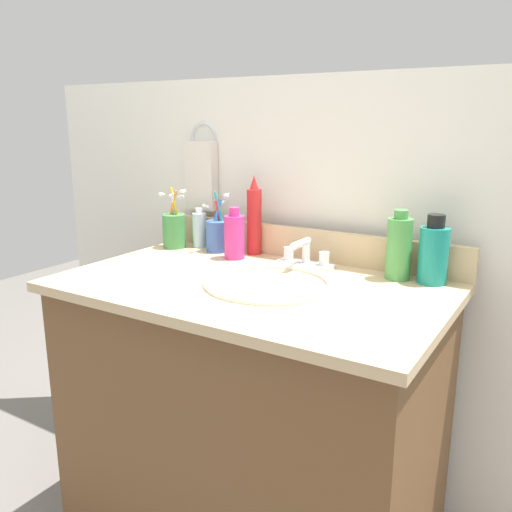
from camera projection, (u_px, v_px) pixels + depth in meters
name	position (u px, v px, depth m)	size (l,w,h in m)	color
vanity_cabinet	(251.00, 425.00, 1.45)	(0.93, 0.54, 0.75)	brown
countertop	(251.00, 287.00, 1.35)	(0.97, 0.59, 0.02)	#D1B284
backsplash	(303.00, 243.00, 1.57)	(0.97, 0.02, 0.09)	#D1B284
back_wall	(311.00, 294.00, 1.67)	(2.07, 0.04, 1.30)	white
towel_ring	(204.00, 138.00, 1.73)	(0.10, 0.10, 0.01)	silver
hand_towel	(201.00, 176.00, 1.75)	(0.11, 0.04, 0.22)	silver
sink_basin	(270.00, 296.00, 1.34)	(0.33, 0.33, 0.11)	white
faucet	(305.00, 257.00, 1.49)	(0.16, 0.10, 0.08)	silver
bottle_gel_clear	(200.00, 229.00, 1.72)	(0.04, 0.04, 0.13)	silver
bottle_soap_pink	(234.00, 236.00, 1.57)	(0.06, 0.06, 0.15)	#D8338C
bottle_spray_red	(254.00, 219.00, 1.61)	(0.04, 0.04, 0.24)	red
bottle_mouthwash_teal	(434.00, 253.00, 1.33)	(0.07, 0.07, 0.17)	teal
bottle_toner_green	(399.00, 248.00, 1.36)	(0.06, 0.06, 0.18)	#4C9E4C
cup_blue_plastic	(218.00, 235.00, 1.66)	(0.07, 0.09, 0.19)	#3F66B7
cup_green	(174.00, 230.00, 1.71)	(0.08, 0.07, 0.19)	#3F8C47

